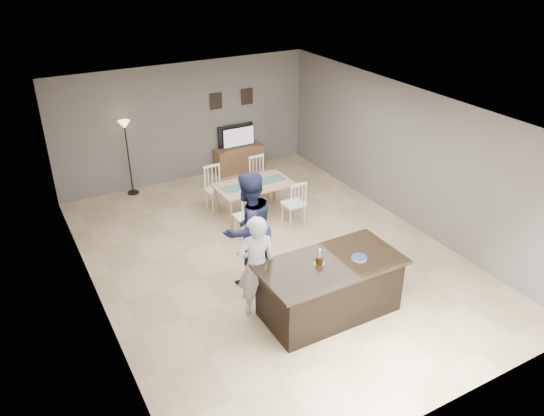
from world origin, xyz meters
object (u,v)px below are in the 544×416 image
kitchen_island (329,287)px  man (249,229)px  tv_console (239,159)px  television (237,136)px  plate_stack (359,258)px  floor_lamp (126,138)px  birthday_cake (319,260)px  woman (256,266)px  dining_table (254,189)px

kitchen_island → man: bearing=116.3°
tv_console → television: 0.57m
kitchen_island → plate_stack: (0.42, -0.12, 0.46)m
floor_lamp → television: bearing=1.1°
birthday_cake → floor_lamp: (-1.28, 5.53, 0.35)m
television → kitchen_island: bearing=78.0°
television → floor_lamp: size_ratio=0.54×
kitchen_island → woman: (-0.95, 0.55, 0.37)m
man → dining_table: 2.30m
tv_console → plate_stack: 5.78m
birthday_cake → woman: bearing=148.3°
dining_table → tv_console: bearing=70.1°
dining_table → floor_lamp: (-1.88, 2.26, 0.71)m
television → floor_lamp: (-2.64, -0.05, 0.44)m
tv_console → woman: size_ratio=0.73×
kitchen_island → plate_stack: plate_stack is taller
man → plate_stack: man is taller
television → plate_stack: (-0.78, -5.76, 0.06)m
kitchen_island → man: 1.59m
woman → dining_table: bearing=-105.3°
plate_stack → dining_table: (0.03, 3.45, -0.32)m
kitchen_island → television: size_ratio=2.35×
woman → plate_stack: size_ratio=7.11×
woman → birthday_cake: bearing=159.6°
tv_console → television: (0.00, 0.07, 0.56)m
man → dining_table: size_ratio=1.11×
television → woman: bearing=67.1°
floor_lamp → woman: bearing=-84.4°
birthday_cake → floor_lamp: floor_lamp is taller
kitchen_island → plate_stack: size_ratio=9.24×
tv_console → birthday_cake: size_ratio=4.95×
woman → floor_lamp: bearing=-73.2°
television → dining_table: television is taller
tv_console → woman: bearing=-113.2°
kitchen_island → floor_lamp: 5.83m
man → television: bearing=-126.1°
dining_table → floor_lamp: bearing=128.6°
kitchen_island → birthday_cake: (-0.16, 0.06, 0.50)m
tv_console → kitchen_island: bearing=-102.2°
man → kitchen_island: bearing=103.8°
kitchen_island → man: (-0.67, 1.35, 0.52)m
tv_console → plate_stack: (-0.78, -5.69, 0.62)m
kitchen_island → floor_lamp: size_ratio=1.28×
tv_console → floor_lamp: bearing=179.6°
birthday_cake → man: bearing=111.4°
birthday_cake → floor_lamp: bearing=103.0°
dining_table → kitchen_island: bearing=-98.7°
television → floor_lamp: floor_lamp is taller
tv_console → floor_lamp: (-2.64, 0.02, 1.00)m
woman → man: (0.28, 0.80, 0.15)m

